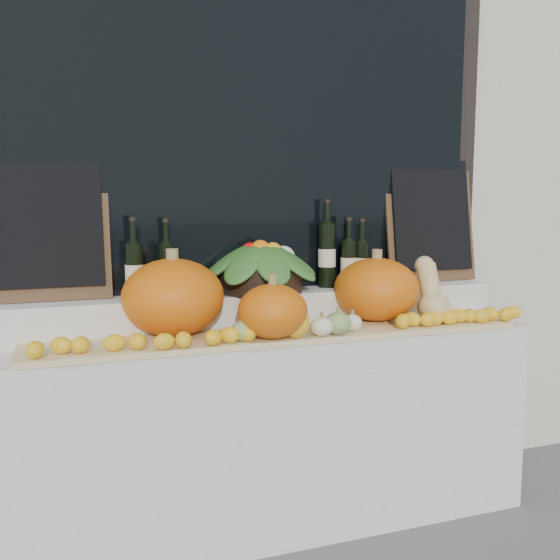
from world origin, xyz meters
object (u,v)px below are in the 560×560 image
Objects in this scene: pumpkin_right at (376,289)px; wine_bottle_tall at (327,255)px; produce_bowl at (260,266)px; butternut_squash at (431,295)px; pumpkin_left at (173,297)px.

wine_bottle_tall is (-0.16, 0.20, 0.15)m from pumpkin_right.
wine_bottle_tall reaches higher than produce_bowl.
pumpkin_right is 0.25m from butternut_squash.
produce_bowl is at bearing 162.65° from pumpkin_right.
butternut_squash is at bearing -23.43° from pumpkin_right.
produce_bowl reaches higher than butternut_squash.
wine_bottle_tall reaches higher than pumpkin_right.
pumpkin_right is at bearing -17.35° from produce_bowl.
pumpkin_right is 0.68× the size of produce_bowl.
produce_bowl is 1.38× the size of wine_bottle_tall.
produce_bowl is (0.43, 0.16, 0.10)m from pumpkin_left.
pumpkin_left is at bearing -165.39° from wine_bottle_tall.
pumpkin_right is at bearing -50.44° from wine_bottle_tall.
pumpkin_right is at bearing 156.57° from butternut_squash.
pumpkin_left is 0.94m from pumpkin_right.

